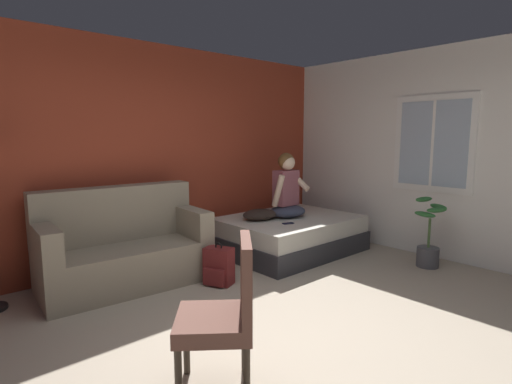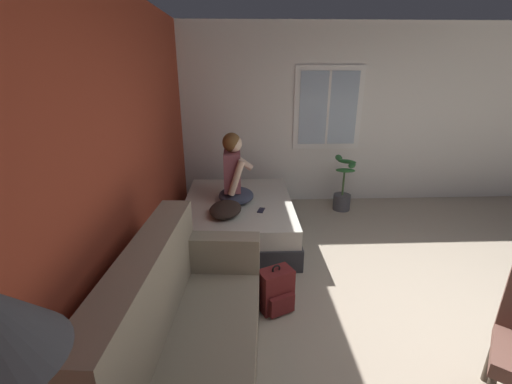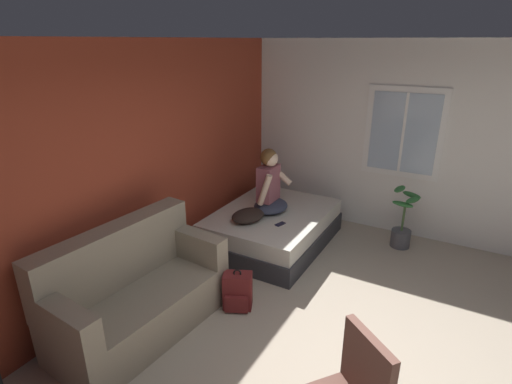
{
  "view_description": "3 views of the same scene",
  "coord_description": "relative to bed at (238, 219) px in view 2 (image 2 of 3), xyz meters",
  "views": [
    {
      "loc": [
        -2.03,
        -1.93,
        1.6
      ],
      "look_at": [
        1.23,
        1.74,
        0.89
      ],
      "focal_mm": 28.0,
      "sensor_mm": 36.0,
      "label": 1
    },
    {
      "loc": [
        -2.16,
        1.71,
        2.11
      ],
      "look_at": [
        0.87,
        1.58,
        0.97
      ],
      "focal_mm": 24.0,
      "sensor_mm": 36.0,
      "label": 2
    },
    {
      "loc": [
        -2.58,
        -0.5,
        2.68
      ],
      "look_at": [
        1.11,
        1.6,
        1.05
      ],
      "focal_mm": 28.0,
      "sensor_mm": 36.0,
      "label": 3
    }
  ],
  "objects": [
    {
      "name": "throw_pillow",
      "position": [
        -0.42,
        0.14,
        0.31
      ],
      "size": [
        0.54,
        0.45,
        0.14
      ],
      "primitive_type": "ellipsoid",
      "rotation": [
        0.0,
        0.0,
        -0.2
      ],
      "color": "#2D231E",
      "rests_on": "bed"
    },
    {
      "name": "backpack",
      "position": [
        -1.47,
        -0.35,
        -0.04
      ],
      "size": [
        0.32,
        0.35,
        0.46
      ],
      "color": "maroon",
      "rests_on": "ground"
    },
    {
      "name": "couch",
      "position": [
        -2.21,
        0.34,
        0.16
      ],
      "size": [
        1.76,
        0.95,
        1.04
      ],
      "color": "gray",
      "rests_on": "ground"
    },
    {
      "name": "wall_back_accent",
      "position": [
        -1.88,
        0.93,
        1.11
      ],
      "size": [
        11.2,
        0.16,
        2.7
      ],
      "primitive_type": "cube",
      "color": "#993823",
      "rests_on": "ground"
    },
    {
      "name": "wall_side_with_window",
      "position": [
        1.3,
        -1.76,
        1.12
      ],
      "size": [
        0.19,
        6.65,
        2.7
      ],
      "color": "silver",
      "rests_on": "ground"
    },
    {
      "name": "ground_plane",
      "position": [
        -1.88,
        -1.77,
        -0.24
      ],
      "size": [
        40.0,
        40.0,
        0.0
      ],
      "primitive_type": "plane",
      "color": "tan"
    },
    {
      "name": "bed",
      "position": [
        0.0,
        0.0,
        0.0
      ],
      "size": [
        1.83,
        1.4,
        0.48
      ],
      "color": "#2D2D33",
      "rests_on": "ground"
    },
    {
      "name": "person_seated",
      "position": [
        -0.01,
        0.04,
        0.6
      ],
      "size": [
        0.52,
        0.45,
        0.88
      ],
      "color": "#383D51",
      "rests_on": "bed"
    },
    {
      "name": "potted_plant",
      "position": [
        0.79,
        -1.58,
        0.07
      ],
      "size": [
        0.39,
        0.37,
        0.85
      ],
      "color": "#4C4C51",
      "rests_on": "ground"
    },
    {
      "name": "cell_phone",
      "position": [
        -0.31,
        -0.28,
        0.25
      ],
      "size": [
        0.16,
        0.11,
        0.01
      ],
      "primitive_type": "cube",
      "rotation": [
        0.0,
        0.0,
        4.42
      ],
      "color": "black",
      "rests_on": "bed"
    }
  ]
}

